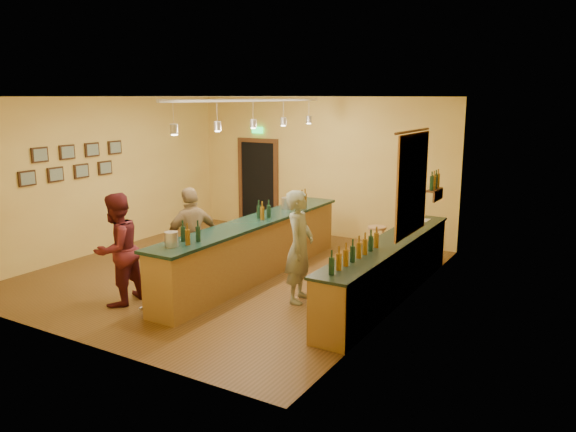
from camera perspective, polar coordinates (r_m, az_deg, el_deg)
The scene contains 17 objects.
floor at distance 10.53m, azimuth -5.69°, elevation -5.71°, with size 7.00×7.00×0.00m, color #543918.
ceiling at distance 10.03m, azimuth -6.07°, elevation 11.98°, with size 6.50×7.00×0.02m, color silver.
wall_back at distance 13.11m, azimuth 3.25°, elevation 5.01°, with size 6.50×0.02×3.20m, color #DAAF52.
wall_front at distance 7.68m, azimuth -21.52°, elevation -0.82°, with size 6.50×0.02×3.20m, color #DAAF52.
wall_left at distance 12.35m, azimuth -18.15°, elevation 3.99°, with size 0.02×7.00×3.20m, color #DAAF52.
wall_right at distance 8.66m, azimuth 11.74°, elevation 1.15°, with size 0.02×7.00×3.20m, color #DAAF52.
doorway at distance 14.01m, azimuth -3.02°, elevation 3.50°, with size 1.15×0.09×2.48m.
tapestry at distance 9.00m, azimuth 12.51°, elevation 3.13°, with size 0.03×1.40×1.60m, color maroon.
bottle_shelf at distance 10.46m, azimuth 14.74°, elevation 3.21°, with size 0.17×0.55×0.54m.
picture_grid at distance 11.80m, azimuth -20.86°, elevation 5.17°, with size 0.06×2.20×0.70m, color #382111, non-canonical shape.
back_counter at distance 9.18m, azimuth 10.14°, elevation -5.34°, with size 0.60×4.55×1.27m.
tasting_bar at distance 10.07m, azimuth -3.41°, elevation -2.90°, with size 0.73×5.10×1.38m.
pendant_track at distance 9.74m, azimuth -3.57°, elevation 10.74°, with size 0.11×4.60×0.50m.
bartender at distance 8.82m, azimuth 1.18°, elevation -3.12°, with size 0.65×0.43×1.79m, color gray.
customer_a at distance 9.08m, azimuth -16.98°, elevation -3.28°, with size 0.86×0.67×1.76m, color #59191E.
customer_b at distance 9.52m, azimuth -9.70°, elevation -2.29°, with size 1.02×0.42×1.74m, color #997A51.
bar_stool at distance 11.00m, azimuth 9.01°, elevation -1.80°, with size 0.36×0.36×0.74m.
Camera 1 is at (5.96, -8.07, 3.19)m, focal length 35.00 mm.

